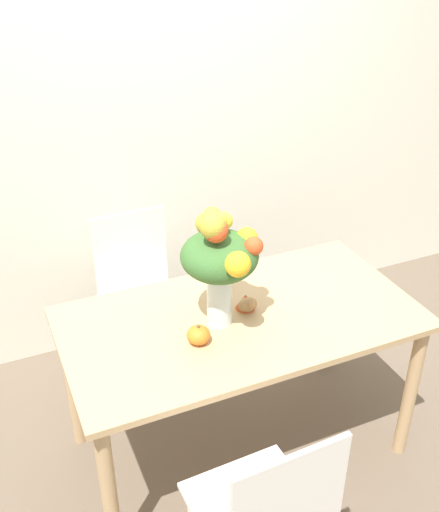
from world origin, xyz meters
The scene contains 7 objects.
ground_plane centered at (0.00, 0.00, 0.00)m, with size 12.00×12.00×0.00m, color brown.
wall_back centered at (0.00, 1.13, 1.35)m, with size 8.00×0.06×2.70m.
dining_table centered at (0.00, 0.00, 0.67)m, with size 1.52×0.80×0.78m.
flower_vase centered at (-0.10, 0.00, 1.09)m, with size 0.32×0.39×0.54m.
pumpkin centered at (-0.23, -0.09, 0.81)m, with size 0.10×0.10×0.09m.
turkey_figurine centered at (0.04, 0.04, 0.81)m, with size 0.09×0.12×0.07m.
dining_chair_near_window centered at (-0.24, 0.74, 0.49)m, with size 0.43×0.43×0.93m.
Camera 1 is at (-0.92, -1.87, 2.28)m, focal length 42.00 mm.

